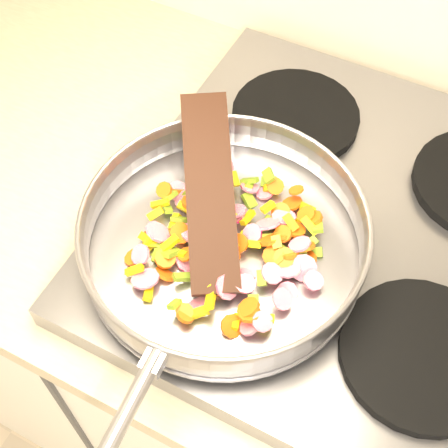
% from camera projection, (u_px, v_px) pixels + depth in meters
% --- Properties ---
extents(cooktop, '(0.60, 0.60, 0.04)m').
position_uv_depth(cooktop, '(347.00, 231.00, 0.84)').
color(cooktop, '#939399').
rests_on(cooktop, counter_top).
extents(grate_fl, '(0.19, 0.19, 0.02)m').
position_uv_depth(grate_fl, '(207.00, 258.00, 0.79)').
color(grate_fl, black).
rests_on(grate_fl, cooktop).
extents(grate_fr, '(0.19, 0.19, 0.02)m').
position_uv_depth(grate_fr, '(422.00, 354.00, 0.71)').
color(grate_fr, black).
rests_on(grate_fr, cooktop).
extents(grate_bl, '(0.19, 0.19, 0.02)m').
position_uv_depth(grate_bl, '(295.00, 116.00, 0.93)').
color(grate_bl, black).
rests_on(grate_bl, cooktop).
extents(saute_pan, '(0.40, 0.56, 0.06)m').
position_uv_depth(saute_pan, '(223.00, 235.00, 0.76)').
color(saute_pan, '#9E9EA5').
rests_on(saute_pan, grate_fl).
extents(vegetable_heap, '(0.25, 0.25, 0.05)m').
position_uv_depth(vegetable_heap, '(229.00, 239.00, 0.77)').
color(vegetable_heap, yellow).
rests_on(vegetable_heap, saute_pan).
extents(wooden_spatula, '(0.18, 0.24, 0.09)m').
position_uv_depth(wooden_spatula, '(210.00, 190.00, 0.76)').
color(wooden_spatula, black).
rests_on(wooden_spatula, saute_pan).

